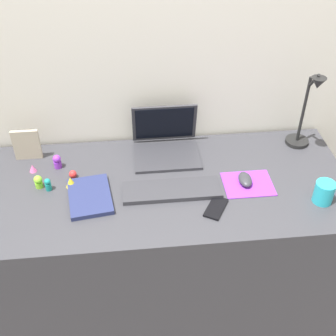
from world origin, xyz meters
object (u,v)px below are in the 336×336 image
keyboard (172,190)px  toy_figurine_pink (33,168)px  coffee_mug (324,192)px  toy_figurine_purple (57,161)px  notebook_pad (90,196)px  picture_frame (27,145)px  toy_figurine_yellow (71,182)px  desk_lamp (306,113)px  mouse (245,179)px  toy_figurine_red (73,174)px  toy_figurine_teal (48,184)px  toy_figurine_lime (38,181)px  laptop (166,142)px  cell_phone (216,208)px

keyboard → toy_figurine_pink: (-0.60, 0.20, 0.01)m
coffee_mug → toy_figurine_purple: 1.14m
notebook_pad → picture_frame: bearing=125.4°
keyboard → toy_figurine_yellow: size_ratio=8.28×
toy_figurine_purple → desk_lamp: bearing=2.1°
toy_figurine_yellow → toy_figurine_pink: (-0.18, 0.12, -0.01)m
mouse → toy_figurine_red: bearing=171.3°
desk_lamp → toy_figurine_purple: desk_lamp is taller
toy_figurine_teal → toy_figurine_lime: toy_figurine_lime is taller
toy_figurine_red → toy_figurine_pink: (-0.18, 0.06, -0.00)m
toy_figurine_teal → toy_figurine_pink: bearing=121.8°
laptop → keyboard: 0.29m
coffee_mug → toy_figurine_teal: bearing=170.6°
toy_figurine_yellow → toy_figurine_pink: toy_figurine_yellow is taller
keyboard → coffee_mug: coffee_mug is taller
coffee_mug → toy_figurine_lime: 1.18m
mouse → notebook_pad: (-0.66, -0.03, -0.01)m
mouse → coffee_mug: (0.29, -0.14, 0.03)m
mouse → picture_frame: bearing=163.7°
toy_figurine_teal → notebook_pad: bearing=-22.3°
cell_phone → toy_figurine_teal: toy_figurine_teal is taller
laptop → toy_figurine_yellow: laptop is taller
laptop → toy_figurine_red: bearing=-160.0°
notebook_pad → mouse: bearing=-5.4°
picture_frame → toy_figurine_red: size_ratio=4.04×
mouse → toy_figurine_yellow: size_ratio=1.94×
keyboard → toy_figurine_red: toy_figurine_red is taller
laptop → toy_figurine_pink: (-0.60, -0.09, -0.04)m
mouse → toy_figurine_teal: (-0.83, 0.04, 0.01)m
toy_figurine_teal → toy_figurine_yellow: bearing=6.2°
desk_lamp → toy_figurine_yellow: desk_lamp is taller
picture_frame → toy_figurine_teal: bearing=-64.4°
laptop → notebook_pad: 0.45m
keyboard → desk_lamp: desk_lamp is taller
toy_figurine_purple → toy_figurine_yellow: bearing=-64.1°
notebook_pad → desk_lamp: bearing=7.2°
laptop → coffee_mug: 0.73m
toy_figurine_purple → coffee_mug: bearing=-17.0°
toy_figurine_red → picture_frame: bearing=142.1°
notebook_pad → toy_figurine_purple: size_ratio=3.66×
coffee_mug → toy_figurine_lime: (-1.16, 0.21, -0.02)m
keyboard → picture_frame: 0.70m
picture_frame → desk_lamp: bearing=-1.8°
desk_lamp → coffee_mug: (-0.03, -0.38, -0.14)m
toy_figurine_purple → toy_figurine_pink: size_ratio=1.86×
toy_figurine_teal → toy_figurine_yellow: size_ratio=1.16×
picture_frame → toy_figurine_purple: picture_frame is taller
keyboard → coffee_mug: 0.62m
laptop → toy_figurine_yellow: size_ratio=6.06×
mouse → toy_figurine_teal: bearing=177.0°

